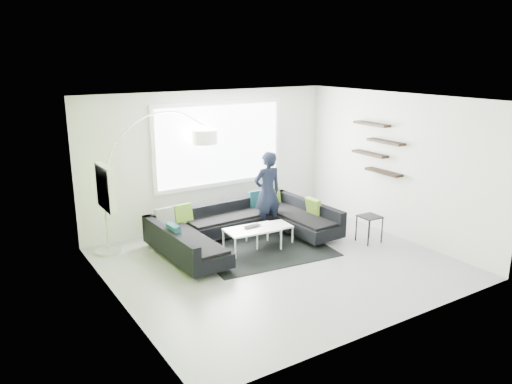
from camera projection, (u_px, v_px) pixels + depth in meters
ground at (279, 263)px, 8.62m from camera, size 5.50×5.50×0.00m
room_shell at (275, 158)px, 8.33m from camera, size 5.54×5.04×2.82m
sectional_sofa at (246, 229)px, 9.40m from camera, size 3.35×2.15×0.71m
rug at (265, 250)px, 9.17m from camera, size 2.50×1.94×0.01m
coffee_table at (261, 236)px, 9.32m from camera, size 1.31×0.83×0.41m
arc_lamp at (103, 187)px, 8.75m from camera, size 2.32×0.70×2.49m
side_table at (369, 229)px, 9.54m from camera, size 0.39×0.39×0.52m
person at (267, 192)px, 9.95m from camera, size 0.62×0.42×1.66m
laptop at (254, 227)px, 9.15m from camera, size 0.40×0.30×0.03m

